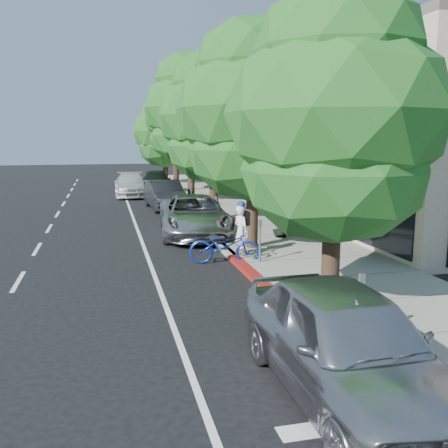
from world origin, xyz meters
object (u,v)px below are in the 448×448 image
object	(u,v)px
near_car_a	(346,343)
pedestrian	(283,212)
street_tree_2	(213,118)
dark_suv_far	(156,182)
street_tree_0	(336,118)
street_tree_1	(253,112)
cyclist	(241,232)
street_tree_5	(165,132)
bicycle	(224,246)
silver_suv	(194,216)
white_pickup	(131,185)
street_tree_3	(190,111)
street_tree_4	(175,119)
dark_sedan	(165,195)

from	to	relation	value
near_car_a	pedestrian	bearing A→B (deg)	74.25
street_tree_2	dark_suv_far	world-z (taller)	street_tree_2
street_tree_0	street_tree_1	bearing A→B (deg)	90.00
cyclist	near_car_a	world-z (taller)	cyclist
street_tree_2	street_tree_5	world-z (taller)	street_tree_2
near_car_a	bicycle	bearing A→B (deg)	88.97
street_tree_0	bicycle	bearing A→B (deg)	105.89
cyclist	silver_suv	distance (m)	4.25
street_tree_2	bicycle	bearing A→B (deg)	-99.92
street_tree_5	street_tree_2	bearing A→B (deg)	-90.00
street_tree_0	white_pickup	bearing A→B (deg)	97.68
cyclist	bicycle	world-z (taller)	cyclist
street_tree_3	street_tree_4	bearing A→B (deg)	90.00
street_tree_0	white_pickup	size ratio (longest dim) A/B	1.39
cyclist	pedestrian	size ratio (longest dim) A/B	0.95
street_tree_3	street_tree_4	world-z (taller)	street_tree_3
cyclist	dark_suv_far	size ratio (longest dim) A/B	0.35
cyclist	silver_suv	xyz separation A→B (m)	(-0.75, 4.18, -0.09)
street_tree_4	silver_suv	world-z (taller)	street_tree_4
street_tree_1	bicycle	world-z (taller)	street_tree_1
street_tree_0	silver_suv	world-z (taller)	street_tree_0
street_tree_5	dark_sedan	xyz separation A→B (m)	(-1.66, -13.50, -3.36)
dark_sedan	dark_suv_far	xyz separation A→B (m)	(0.23, 7.00, 0.08)
silver_suv	near_car_a	world-z (taller)	near_car_a
street_tree_5	street_tree_3	bearing A→B (deg)	-90.00
cyclist	pedestrian	world-z (taller)	pedestrian
street_tree_1	pedestrian	world-z (taller)	street_tree_1
street_tree_2	silver_suv	size ratio (longest dim) A/B	1.36
street_tree_5	white_pickup	xyz separation A→B (m)	(-3.10, -7.00, -3.39)
bicycle	white_pickup	xyz separation A→B (m)	(-1.80, 18.43, 0.17)
street_tree_2	pedestrian	size ratio (longest dim) A/B	4.16
street_tree_0	dark_suv_far	world-z (taller)	street_tree_0
white_pickup	street_tree_3	bearing A→B (deg)	-56.96
street_tree_3	white_pickup	bearing A→B (deg)	121.80
cyclist	white_pickup	size ratio (longest dim) A/B	0.34
bicycle	pedestrian	distance (m)	4.09
street_tree_4	dark_sedan	distance (m)	8.74
street_tree_2	silver_suv	xyz separation A→B (m)	(-1.40, -2.82, -3.83)
street_tree_2	white_pickup	xyz separation A→B (m)	(-3.10, 11.00, -3.87)
street_tree_2	pedestrian	bearing A→B (deg)	-70.73
street_tree_2	street_tree_3	world-z (taller)	street_tree_3
white_pickup	pedestrian	world-z (taller)	pedestrian
silver_suv	street_tree_0	bearing A→B (deg)	-76.34
cyclist	silver_suv	size ratio (longest dim) A/B	0.31
street_tree_0	white_pickup	xyz separation A→B (m)	(-3.10, 23.00, -3.47)
street_tree_4	street_tree_5	distance (m)	6.05
street_tree_0	pedestrian	world-z (taller)	street_tree_0
street_tree_3	street_tree_5	distance (m)	12.05
street_tree_5	bicycle	xyz separation A→B (m)	(-1.30, -25.43, -3.56)
street_tree_0	pedestrian	xyz separation A→B (m)	(1.61, 7.40, -3.14)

